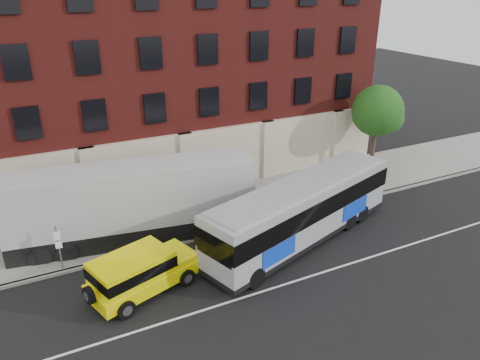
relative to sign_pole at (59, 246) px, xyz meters
name	(u,v)px	position (x,y,z in m)	size (l,w,h in m)	color
ground	(279,294)	(8.50, -6.15, -1.45)	(120.00, 120.00, 0.00)	black
sidewalk	(204,210)	(8.50, 2.85, -1.38)	(60.00, 6.00, 0.15)	gray
kerb	(224,232)	(8.50, -0.15, -1.38)	(60.00, 0.25, 0.15)	gray
lane_line	(274,288)	(8.50, -5.65, -1.45)	(60.00, 0.12, 0.01)	silver
building	(157,65)	(8.49, 10.77, 6.13)	(30.00, 12.10, 15.00)	maroon
sign_pole	(59,246)	(0.00, 0.00, 0.00)	(0.30, 0.20, 2.50)	gray
street_tree	(378,113)	(22.04, 3.34, 2.96)	(3.60, 3.60, 6.20)	#34251A
city_bus	(302,209)	(11.95, -2.61, 0.44)	(12.70, 6.41, 3.42)	#9B9EA5
yellow_suv	(139,271)	(2.95, -3.26, -0.30)	(5.39, 3.48, 2.01)	#FFF502
shipping_container	(133,204)	(3.99, 1.45, 0.65)	(12.97, 4.55, 4.24)	black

